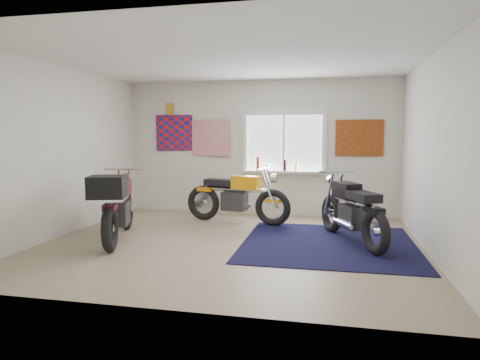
% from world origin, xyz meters
% --- Properties ---
extents(ground, '(5.50, 5.50, 0.00)m').
position_xyz_m(ground, '(0.00, 0.00, 0.00)').
color(ground, '#9E896B').
rests_on(ground, ground).
extents(room_shell, '(5.50, 5.50, 5.50)m').
position_xyz_m(room_shell, '(0.00, 0.00, 1.64)').
color(room_shell, white).
rests_on(room_shell, ground).
extents(navy_rug, '(2.52, 2.62, 0.01)m').
position_xyz_m(navy_rug, '(1.42, 0.27, 0.01)').
color(navy_rug, black).
rests_on(navy_rug, ground).
extents(window_assembly, '(1.66, 0.17, 1.26)m').
position_xyz_m(window_assembly, '(0.50, 2.47, 1.37)').
color(window_assembly, white).
rests_on(window_assembly, room_shell).
extents(oil_bottles, '(0.82, 0.07, 0.28)m').
position_xyz_m(oil_bottles, '(0.26, 2.40, 1.01)').
color(oil_bottles, brown).
rests_on(oil_bottles, window_assembly).
extents(flag_display, '(1.60, 0.10, 1.17)m').
position_xyz_m(flag_display, '(-1.90, 2.48, 2.15)').
color(flag_display, red).
rests_on(flag_display, room_shell).
extents(triumph_poster, '(0.90, 0.03, 0.70)m').
position_xyz_m(triumph_poster, '(1.95, 2.48, 1.55)').
color(triumph_poster, '#A54C14').
rests_on(triumph_poster, room_shell).
extents(yellow_triumph, '(2.04, 0.66, 1.03)m').
position_xyz_m(yellow_triumph, '(-0.25, 1.50, 0.45)').
color(yellow_triumph, black).
rests_on(yellow_triumph, ground).
extents(black_chrome_bike, '(0.99, 1.91, 1.05)m').
position_xyz_m(black_chrome_bike, '(1.75, 0.43, 0.46)').
color(black_chrome_bike, black).
rests_on(black_chrome_bike, navy_rug).
extents(maroon_tourer, '(1.02, 2.09, 1.08)m').
position_xyz_m(maroon_tourer, '(-1.70, -0.27, 0.56)').
color(maroon_tourer, black).
rests_on(maroon_tourer, ground).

